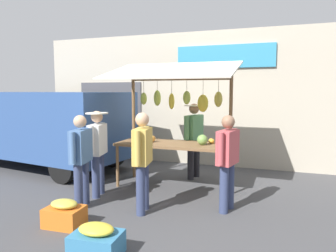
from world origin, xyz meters
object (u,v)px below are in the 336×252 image
Objects in this scene: shopper_in_striped_shirt at (142,156)px; shopper_in_grey_tee at (228,157)px; shopper_with_ponytail at (81,155)px; produce_crate_side at (64,214)px; vendor_with_sunhat at (194,134)px; parked_van at (39,122)px; shopper_with_shopping_bag at (98,147)px; produce_crate_near at (97,241)px; market_stall at (176,110)px.

shopper_in_grey_tee is at bearing -77.73° from shopper_in_striped_shirt.
produce_crate_side is at bearing -174.25° from shopper_with_ponytail.
produce_crate_side is (1.04, 3.08, -0.79)m from vendor_with_sunhat.
vendor_with_sunhat is 3.97m from parked_van.
shopper_with_ponytail is (-0.06, 0.59, -0.04)m from shopper_with_shopping_bag.
shopper_in_striped_shirt reaches higher than produce_crate_near.
shopper_in_striped_shirt is 1.01× the size of shopper_with_shopping_bag.
shopper_with_shopping_bag is 2.59× the size of produce_crate_near.
parked_van is at bearing 85.92° from shopper_in_grey_tee.
vendor_with_sunhat reaches higher than shopper_in_grey_tee.
shopper_with_ponytail reaches higher than produce_crate_near.
vendor_with_sunhat reaches higher than shopper_with_ponytail.
produce_crate_near is at bearing 160.73° from shopper_in_grey_tee.
parked_van reaches higher than shopper_in_grey_tee.
produce_crate_near is (-1.09, 1.29, -0.69)m from shopper_with_ponytail.
shopper_with_shopping_bag reaches higher than shopper_in_grey_tee.
parked_van is at bearing -43.97° from produce_crate_side.
shopper_with_shopping_bag is (1.31, 1.76, -0.06)m from vendor_with_sunhat.
shopper_with_ponytail is at bearing 57.03° from market_stall.
shopper_in_grey_tee is (-1.23, -0.52, -0.03)m from shopper_in_striped_shirt.
produce_crate_side is at bearing 179.18° from shopper_with_shopping_bag.
vendor_with_sunhat is 3.72m from produce_crate_near.
market_stall is 1.63× the size of shopper_in_grey_tee.
produce_crate_side is (0.82, 0.87, -0.73)m from shopper_in_striped_shirt.
produce_crate_near is (-0.02, 2.93, -1.37)m from market_stall.
shopper_in_striped_shirt reaches higher than shopper_with_shopping_bag.
shopper_with_ponytail is (1.07, 1.65, -0.68)m from market_stall.
market_stall is 1.59× the size of shopper_in_striped_shirt.
vendor_with_sunhat is 1.98m from shopper_in_grey_tee.
shopper_with_shopping_bag is 2.33m from shopper_in_grey_tee.
parked_van reaches higher than produce_crate_near.
market_stall reaches higher than shopper_with_ponytail.
parked_van is (2.70, -2.08, 0.26)m from shopper_with_ponytail.
parked_van is (3.77, -0.44, -0.42)m from market_stall.
shopper_with_shopping_bag is at bearing 43.18° from market_stall.
shopper_with_ponytail is 2.54× the size of produce_crate_near.
shopper_with_ponytail is at bearing 118.01° from shopper_in_grey_tee.
vendor_with_sunhat is at bearing -49.23° from shopper_with_shopping_bag.
parked_van reaches higher than produce_crate_side.
shopper_in_striped_shirt is 1.04m from shopper_with_ponytail.
shopper_in_striped_shirt is 1.03× the size of shopper_in_grey_tee.
parked_van is at bearing -73.52° from vendor_with_sunhat.
shopper_in_grey_tee is 2.37m from produce_crate_near.
shopper_in_grey_tee is 2.57m from produce_crate_side.
vendor_with_sunhat reaches higher than produce_crate_side.
vendor_with_sunhat reaches higher than shopper_with_shopping_bag.
shopper_in_grey_tee reaches higher than shopper_with_ponytail.
shopper_with_shopping_bag is (1.13, 1.06, -0.64)m from market_stall.
shopper_with_shopping_bag is 1.02× the size of shopper_with_ponytail.
shopper_with_shopping_bag is at bearing -78.28° from produce_crate_side.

